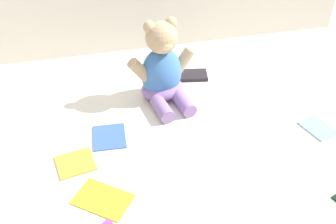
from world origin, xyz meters
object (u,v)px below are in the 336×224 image
Objects in this scene: book_case_3 at (103,199)px; book_case_5 at (109,136)px; book_case_2 at (188,75)px; teddy_bear at (163,71)px; book_case_7 at (75,163)px; book_case_6 at (318,127)px.

book_case_3 and book_case_5 have the same top height.
teddy_bear is at bearing 140.43° from book_case_2.
book_case_2 is 1.38× the size of book_case_7.
book_case_3 is at bearing -131.66° from teddy_bear.
book_case_7 is at bearing -150.47° from teddy_bear.
book_case_7 is (-0.30, -0.24, -0.10)m from teddy_bear.
book_case_2 is at bearing 30.41° from teddy_bear.
book_case_6 is at bearing -42.03° from teddy_bear.
teddy_bear is 0.17m from book_case_2.
book_case_6 and book_case_7 have the same top height.
book_case_3 is 0.66m from book_case_6.
book_case_3 is 1.39× the size of book_case_7.
book_case_2 is 0.59m from book_case_3.
book_case_3 is at bearing -96.81° from book_case_5.
teddy_bear is 2.79× the size of book_case_6.
book_case_5 is (-0.31, -0.25, -0.00)m from book_case_2.
book_case_2 is 0.47m from book_case_6.
book_case_2 is at bearing -150.55° from book_case_7.
book_case_5 is (0.04, 0.22, 0.00)m from book_case_3.
book_case_5 is (-0.19, -0.16, -0.10)m from teddy_bear.
book_case_3 is 0.15m from book_case_7.
book_case_2 reaches higher than book_case_5.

